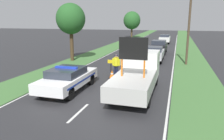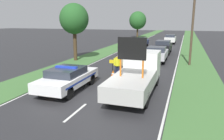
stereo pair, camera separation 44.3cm
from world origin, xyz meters
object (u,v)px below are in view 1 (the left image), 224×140
at_px(road_barrier, 124,63).
at_px(traffic_cone_near_truck, 49,84).
at_px(police_car, 68,78).
at_px(queued_car_hatch_blue, 136,42).
at_px(police_officer, 116,64).
at_px(traffic_cone_centre_front, 112,74).
at_px(roadside_tree_near_right, 71,19).
at_px(traffic_cone_near_police, 93,73).
at_px(work_truck, 138,73).
at_px(queued_car_sedan_silver, 153,53).
at_px(roadside_tree_near_left, 132,20).
at_px(queued_car_van_white, 165,39).
at_px(utility_pole, 189,28).
at_px(queued_car_sedan_black, 159,46).
at_px(pedestrian_civilian, 124,64).

bearing_deg(road_barrier, traffic_cone_near_truck, -117.10).
bearing_deg(police_car, traffic_cone_near_truck, -168.00).
bearing_deg(queued_car_hatch_blue, police_officer, 96.01).
distance_m(traffic_cone_centre_front, roadside_tree_near_right, 8.86).
xyz_separation_m(police_car, police_officer, (1.83, 3.94, 0.23)).
bearing_deg(queued_car_hatch_blue, traffic_cone_near_police, 91.23).
distance_m(police_officer, traffic_cone_centre_front, 0.90).
distance_m(work_truck, queued_car_sedan_silver, 9.90).
distance_m(roadside_tree_near_left, roadside_tree_near_right, 30.57).
bearing_deg(roadside_tree_near_left, road_barrier, -79.30).
relative_size(traffic_cone_near_police, traffic_cone_centre_front, 1.04).
xyz_separation_m(road_barrier, queued_car_sedan_silver, (1.58, 6.08, -0.05)).
height_order(traffic_cone_centre_front, roadside_tree_near_left, roadside_tree_near_left).
relative_size(traffic_cone_centre_front, queued_car_van_white, 0.15).
bearing_deg(utility_pole, roadside_tree_near_right, -173.98).
distance_m(police_car, traffic_cone_near_truck, 1.29).
relative_size(road_barrier, queued_car_van_white, 0.65).
height_order(queued_car_hatch_blue, roadside_tree_near_right, roadside_tree_near_right).
relative_size(queued_car_hatch_blue, roadside_tree_near_left, 0.68).
xyz_separation_m(traffic_cone_near_police, roadside_tree_near_right, (-4.47, 5.68, 3.83)).
xyz_separation_m(traffic_cone_near_police, queued_car_hatch_blue, (-0.42, 19.26, 0.46)).
xyz_separation_m(work_truck, road_barrier, (-1.75, 3.82, -0.22)).
relative_size(traffic_cone_near_truck, roadside_tree_near_right, 0.12).
height_order(police_officer, queued_car_sedan_black, police_officer).
height_order(road_barrier, utility_pole, utility_pole).
bearing_deg(traffic_cone_near_police, queued_car_sedan_silver, 66.35).
xyz_separation_m(police_car, roadside_tree_near_left, (-4.33, 39.35, 3.21)).
xyz_separation_m(work_truck, pedestrian_civilian, (-1.60, 3.12, -0.13)).
relative_size(road_barrier, traffic_cone_centre_front, 4.28).
distance_m(police_car, roadside_tree_near_right, 10.29).
bearing_deg(queued_car_sedan_silver, queued_car_sedan_black, -90.69).
height_order(roadside_tree_near_left, roadside_tree_near_right, roadside_tree_near_left).
bearing_deg(queued_car_sedan_silver, roadside_tree_near_right, 15.46).
bearing_deg(police_officer, work_truck, 141.97).
xyz_separation_m(queued_car_sedan_black, roadside_tree_near_right, (-7.98, -7.83, 3.29)).
height_order(police_car, traffic_cone_near_truck, police_car).
height_order(road_barrier, queued_car_van_white, queued_car_van_white).
bearing_deg(queued_car_sedan_silver, roadside_tree_near_left, -74.10).
bearing_deg(work_truck, traffic_cone_near_police, -27.94).
height_order(traffic_cone_near_police, roadside_tree_near_right, roadside_tree_near_right).
distance_m(work_truck, traffic_cone_near_truck, 5.34).
height_order(pedestrian_civilian, traffic_cone_centre_front, pedestrian_civilian).
relative_size(queued_car_sedan_black, roadside_tree_near_right, 0.80).
bearing_deg(police_officer, traffic_cone_centre_front, 92.77).
xyz_separation_m(police_officer, traffic_cone_centre_front, (-0.14, -0.59, -0.66)).
xyz_separation_m(police_car, pedestrian_civilian, (2.33, 4.20, 0.19)).
height_order(queued_car_van_white, roadside_tree_near_right, roadside_tree_near_right).
bearing_deg(traffic_cone_centre_front, roadside_tree_near_left, 99.51).
distance_m(traffic_cone_near_truck, utility_pole, 13.30).
xyz_separation_m(traffic_cone_near_police, utility_pole, (6.60, 6.85, 3.07)).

